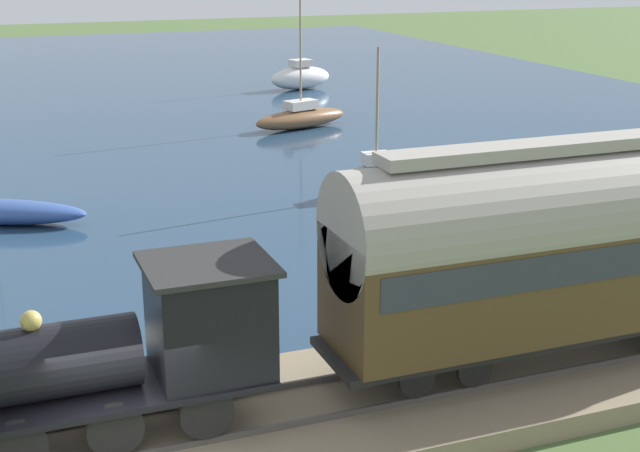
% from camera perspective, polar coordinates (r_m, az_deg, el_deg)
% --- Properties ---
extents(harbor_water, '(80.00, 80.00, 0.01)m').
position_cam_1_polar(harbor_water, '(57.77, -19.19, 7.68)').
color(harbor_water, navy).
rests_on(harbor_water, ground).
extents(rail_embankment, '(4.58, 56.00, 0.58)m').
position_cam_1_polar(rail_embankment, '(16.97, -12.35, -13.76)').
color(rail_embankment, '#84755B').
rests_on(rail_embankment, ground).
extents(steam_locomotive, '(2.07, 6.36, 3.63)m').
position_cam_1_polar(steam_locomotive, '(16.05, -12.11, -7.45)').
color(steam_locomotive, black).
rests_on(steam_locomotive, rail_embankment).
extents(passenger_coach, '(2.46, 10.14, 4.67)m').
position_cam_1_polar(passenger_coach, '(18.97, 15.00, -0.89)').
color(passenger_coach, black).
rests_on(passenger_coach, rail_embankment).
extents(sailboat_gray, '(1.20, 3.39, 5.47)m').
position_cam_1_polar(sailboat_gray, '(33.32, 3.59, 3.13)').
color(sailboat_gray, gray).
rests_on(sailboat_gray, harbor_water).
extents(sailboat_white, '(2.61, 4.57, 5.63)m').
position_cam_1_polar(sailboat_white, '(58.36, -1.26, 9.52)').
color(sailboat_white, white).
rests_on(sailboat_white, harbor_water).
extents(sailboat_brown, '(2.98, 5.66, 6.92)m').
position_cam_1_polar(sailboat_brown, '(45.68, -1.23, 6.99)').
color(sailboat_brown, brown).
rests_on(sailboat_brown, harbor_water).
extents(rowboat_near_shore, '(1.86, 1.92, 0.51)m').
position_cam_1_polar(rowboat_near_shore, '(20.97, -14.77, -7.51)').
color(rowboat_near_shore, beige).
rests_on(rowboat_near_shore, harbor_water).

